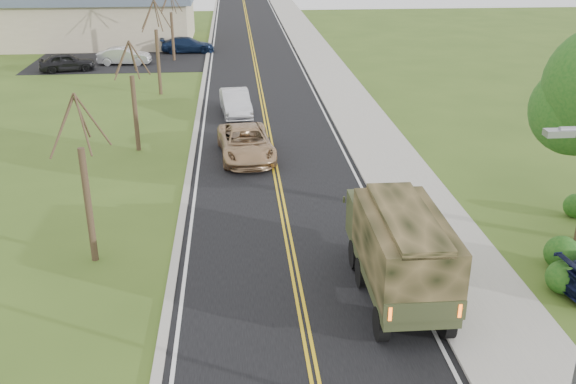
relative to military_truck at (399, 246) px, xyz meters
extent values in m
cube|color=black|center=(-3.08, 33.33, -1.84)|extent=(8.00, 120.00, 0.01)
cube|color=#9E998E|center=(1.07, 33.33, -1.78)|extent=(0.30, 120.00, 0.12)
cube|color=#9E998E|center=(2.82, 33.33, -1.79)|extent=(3.20, 120.00, 0.10)
cube|color=#9E998E|center=(-7.23, 33.33, -1.79)|extent=(0.30, 120.00, 0.10)
cube|color=gray|center=(0.62, -7.17, 5.91)|extent=(0.50, 0.22, 0.12)
sphere|color=#174A15|center=(7.12, 3.83, 3.11)|extent=(3.24, 3.24, 3.24)
cylinder|color=#38281C|center=(-10.08, 3.33, 0.26)|extent=(0.24, 0.24, 4.20)
cylinder|color=#38281C|center=(-9.60, 3.46, 3.28)|extent=(1.01, 0.33, 1.90)
cylinder|color=#38281C|center=(-10.05, 3.95, 3.21)|extent=(0.13, 1.29, 1.74)
cylinder|color=#38281C|center=(-10.54, 3.51, 3.28)|extent=(0.98, 0.43, 1.90)
cylinder|color=#38281C|center=(-10.47, 2.85, 3.21)|extent=(0.79, 1.05, 1.77)
cylinder|color=#38281C|center=(-9.81, 2.92, 3.28)|extent=(0.58, 0.90, 1.90)
cylinder|color=#38281C|center=(-10.08, 15.33, 0.14)|extent=(0.24, 0.24, 3.96)
cylinder|color=#38281C|center=(-9.63, 15.45, 2.99)|extent=(0.96, 0.32, 1.79)
cylinder|color=#38281C|center=(-10.05, 15.91, 2.92)|extent=(0.12, 1.22, 1.65)
cylinder|color=#38281C|center=(-10.51, 15.50, 2.99)|extent=(0.93, 0.41, 1.79)
cylinder|color=#38281C|center=(-10.45, 14.88, 2.92)|extent=(0.75, 0.99, 1.67)
cylinder|color=#38281C|center=(-9.83, 14.94, 2.99)|extent=(0.55, 0.85, 1.80)
cylinder|color=#38281C|center=(-10.08, 27.33, 0.38)|extent=(0.24, 0.24, 4.44)
cylinder|color=#38281C|center=(-9.58, 27.47, 3.58)|extent=(1.07, 0.35, 2.00)
cylinder|color=#38281C|center=(-10.05, 27.98, 3.49)|extent=(0.13, 1.36, 1.84)
cylinder|color=#38281C|center=(-10.57, 27.52, 3.58)|extent=(1.03, 0.46, 2.00)
cylinder|color=#38281C|center=(-10.49, 26.82, 3.49)|extent=(0.83, 1.10, 1.87)
cylinder|color=#38281C|center=(-9.80, 26.89, 3.58)|extent=(0.61, 0.95, 2.01)
cylinder|color=#38281C|center=(-10.08, 39.33, 0.20)|extent=(0.24, 0.24, 4.08)
cylinder|color=#38281C|center=(-9.62, 39.45, 3.14)|extent=(0.99, 0.33, 1.84)
cylinder|color=#38281C|center=(-10.05, 39.93, 3.06)|extent=(0.13, 1.25, 1.69)
cylinder|color=#38281C|center=(-10.53, 39.50, 3.14)|extent=(0.95, 0.42, 1.85)
cylinder|color=#38281C|center=(-10.46, 38.86, 3.06)|extent=(0.77, 1.02, 1.72)
cylinder|color=#38281C|center=(-9.82, 38.93, 3.14)|extent=(0.57, 0.88, 1.85)
cube|color=tan|center=(-19.08, 49.33, 0.26)|extent=(20.00, 12.00, 4.20)
cube|color=black|center=(-13.08, 39.33, -1.83)|extent=(18.00, 10.00, 0.02)
cylinder|color=black|center=(-0.97, -2.17, -1.34)|extent=(0.32, 1.01, 1.00)
cylinder|color=black|center=(0.95, -2.18, -1.34)|extent=(0.32, 1.01, 1.00)
cylinder|color=black|center=(-0.95, 0.75, -1.34)|extent=(0.32, 1.01, 1.00)
cylinder|color=black|center=(0.96, 0.74, -1.34)|extent=(0.32, 1.01, 1.00)
cylinder|color=black|center=(-0.95, 2.03, -1.34)|extent=(0.32, 1.01, 1.00)
cylinder|color=black|center=(0.97, 2.02, -1.34)|extent=(0.32, 1.01, 1.00)
cube|color=#353B20|center=(0.00, 0.20, -0.88)|extent=(2.23, 6.40, 0.32)
cube|color=#353B20|center=(0.01, 2.53, -0.11)|extent=(2.20, 1.75, 1.28)
cube|color=black|center=(0.02, 3.35, 0.07)|extent=(2.01, 0.08, 0.64)
cube|color=#353B20|center=(0.00, -0.58, -0.66)|extent=(2.31, 4.85, 0.14)
cube|color=black|center=(0.00, -0.58, 0.30)|extent=(2.31, 4.85, 1.83)
cube|color=black|center=(0.00, -0.58, 1.26)|extent=(1.49, 4.85, 0.23)
cube|color=#353B20|center=(-0.02, -3.00, -0.43)|extent=(2.28, 0.12, 0.59)
cube|color=#FF590C|center=(-0.97, -3.05, -0.43)|extent=(0.09, 0.04, 0.41)
cube|color=#FF590C|center=(0.94, -3.06, -0.43)|extent=(0.09, 0.04, 0.41)
imported|color=tan|center=(-4.44, 13.68, -1.06)|extent=(3.08, 5.83, 1.56)
imported|color=silver|center=(-4.90, 21.64, -1.07)|extent=(2.10, 4.84, 1.55)
imported|color=black|center=(-18.31, 35.59, -1.11)|extent=(4.59, 2.67, 1.47)
imported|color=silver|center=(-14.12, 37.90, -1.12)|extent=(4.45, 1.75, 1.44)
imported|color=#0F1D39|center=(-9.10, 42.92, -1.14)|extent=(4.86, 2.00, 1.41)
camera|label=1|loc=(-4.94, -17.31, 9.25)|focal=40.00mm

